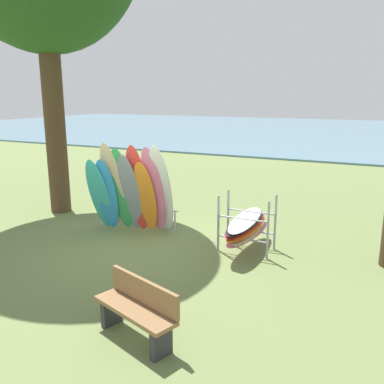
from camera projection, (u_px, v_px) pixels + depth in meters
name	position (u px, v px, depth m)	size (l,w,h in m)	color
ground_plane	(131.00, 244.00, 9.44)	(80.00, 80.00, 0.00)	olive
lake_water	(327.00, 131.00, 37.30)	(80.00, 36.00, 0.10)	slate
leaning_board_pile	(130.00, 192.00, 10.00)	(2.16, 1.31, 2.29)	#38B2AD
board_storage_rack	(247.00, 226.00, 8.99)	(1.15, 2.13, 1.25)	#9EA0A5
park_bench	(138.00, 308.00, 5.74)	(1.46, 0.85, 0.85)	#2D2D33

